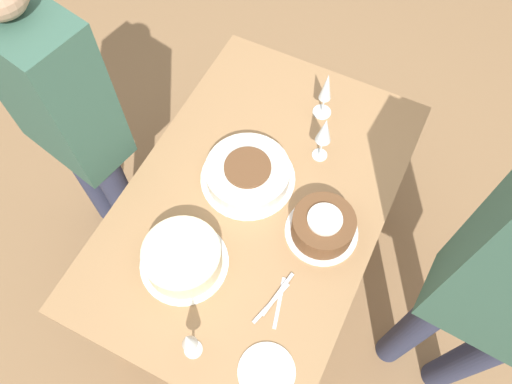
# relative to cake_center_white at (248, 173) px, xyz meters

# --- Properties ---
(ground_plane) EXTENTS (12.00, 12.00, 0.00)m
(ground_plane) POSITION_rel_cake_center_white_xyz_m (-0.06, -0.06, -0.81)
(ground_plane) COLOR #8E6B47
(dining_table) EXTENTS (1.33, 0.88, 0.77)m
(dining_table) POSITION_rel_cake_center_white_xyz_m (-0.06, -0.06, -0.17)
(dining_table) COLOR #9E754C
(dining_table) RESTS_ON ground_plane
(cake_center_white) EXTENTS (0.34, 0.34, 0.08)m
(cake_center_white) POSITION_rel_cake_center_white_xyz_m (0.00, 0.00, 0.00)
(cake_center_white) COLOR white
(cake_center_white) RESTS_ON dining_table
(cake_front_chocolate) EXTENTS (0.25, 0.25, 0.11)m
(cake_front_chocolate) POSITION_rel_cake_center_white_xyz_m (-0.08, -0.32, 0.01)
(cake_front_chocolate) COLOR white
(cake_front_chocolate) RESTS_ON dining_table
(cake_back_decorated) EXTENTS (0.29, 0.29, 0.10)m
(cake_back_decorated) POSITION_rel_cake_center_white_xyz_m (-0.38, 0.04, 0.01)
(cake_back_decorated) COLOR white
(cake_back_decorated) RESTS_ON dining_table
(wine_glass_near) EXTENTS (0.07, 0.07, 0.22)m
(wine_glass_near) POSITION_rel_cake_center_white_xyz_m (0.39, -0.13, 0.10)
(wine_glass_near) COLOR silver
(wine_glass_near) RESTS_ON dining_table
(wine_glass_far) EXTENTS (0.06, 0.06, 0.22)m
(wine_glass_far) POSITION_rel_cake_center_white_xyz_m (0.21, -0.19, 0.12)
(wine_glass_far) COLOR silver
(wine_glass_far) RESTS_ON dining_table
(wine_glass_extra) EXTENTS (0.06, 0.06, 0.19)m
(wine_glass_extra) POSITION_rel_cake_center_white_xyz_m (-0.61, -0.12, 0.09)
(wine_glass_extra) COLOR silver
(wine_glass_extra) RESTS_ON dining_table
(dessert_plate_left) EXTENTS (0.17, 0.17, 0.01)m
(dessert_plate_left) POSITION_rel_cake_center_white_xyz_m (-0.57, -0.35, -0.03)
(dessert_plate_left) COLOR white
(dessert_plate_left) RESTS_ON dining_table
(fork_pile) EXTENTS (0.20, 0.08, 0.01)m
(fork_pile) POSITION_rel_cake_center_white_xyz_m (-0.36, -0.28, -0.03)
(fork_pile) COLOR silver
(fork_pile) RESTS_ON dining_table
(person_watching) EXTENTS (0.30, 0.44, 1.54)m
(person_watching) POSITION_rel_cake_center_white_xyz_m (-0.13, 0.66, 0.11)
(person_watching) COLOR #2D334C
(person_watching) RESTS_ON ground_plane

